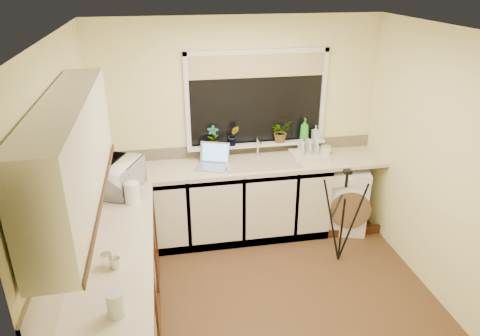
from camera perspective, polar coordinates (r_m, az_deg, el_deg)
name	(u,v)px	position (r m, az deg, el deg)	size (l,w,h in m)	color
floor	(267,300)	(4.40, 3.53, -16.63)	(3.20, 3.20, 0.00)	#523820
ceiling	(276,33)	(3.36, 4.62, 16.91)	(3.20, 3.20, 0.00)	white
wall_back	(239,127)	(5.07, -0.17, 5.24)	(3.20, 3.20, 0.00)	#FFF4AA
wall_front	(340,308)	(2.53, 12.73, -17.11)	(3.20, 3.20, 0.00)	#FFF4AA
wall_left	(71,201)	(3.69, -20.92, -4.05)	(3.00, 3.00, 0.00)	#FFF4AA
wall_right	(444,170)	(4.37, 24.77, -0.28)	(3.00, 3.00, 0.00)	#FFF4AA
base_cabinet_back	(216,204)	(5.08, -3.17, -4.61)	(2.55, 0.60, 0.86)	silver
base_cabinet_left	(120,303)	(3.83, -15.22, -16.44)	(0.54, 2.40, 0.86)	silver
worktop_back	(244,166)	(4.92, 0.46, 0.32)	(3.20, 0.60, 0.04)	beige
worktop_left	(113,257)	(3.56, -16.01, -10.91)	(0.60, 2.40, 0.04)	beige
upper_cabinet	(72,153)	(3.02, -20.82, 1.80)	(0.28, 1.90, 0.70)	silver
splashback_left	(68,233)	(3.48, -21.22, -7.79)	(0.02, 2.40, 0.45)	beige
splashback_back	(239,149)	(5.15, -0.14, 2.51)	(3.20, 0.02, 0.14)	beige
window_glass	(257,99)	(5.00, 2.14, 8.84)	(1.50, 0.02, 1.00)	black
window_blind	(258,66)	(4.89, 2.27, 13.00)	(1.50, 0.02, 0.25)	tan
windowsill	(257,144)	(5.11, 2.18, 3.10)	(1.60, 0.14, 0.03)	white
sink	(261,162)	(4.95, 2.74, 0.84)	(0.82, 0.46, 0.03)	tan
faucet	(258,147)	(5.07, 2.30, 2.74)	(0.03, 0.03, 0.24)	silver
washing_machine	(340,197)	(5.42, 12.80, -3.64)	(0.56, 0.54, 0.79)	white
laptop	(213,160)	(4.86, -3.47, 1.00)	(0.42, 0.40, 0.24)	#A3A4AB
kettle	(132,193)	(4.19, -13.68, -3.14)	(0.15, 0.15, 0.19)	white
dish_rack	(309,155)	(5.13, 8.89, 1.67)	(0.42, 0.31, 0.06)	beige
tripod	(343,217)	(4.74, 13.07, -6.11)	(0.52, 0.52, 1.07)	black
glass_jug	(116,304)	(2.96, -15.70, -16.47)	(0.11, 0.11, 0.17)	silver
steel_jar	(107,261)	(3.40, -16.77, -11.33)	(0.08, 0.08, 0.11)	white
microwave	(118,177)	(4.43, -15.48, -1.08)	(0.53, 0.36, 0.29)	white
plant_a	(213,137)	(4.95, -3.49, 4.07)	(0.13, 0.09, 0.24)	#999999
plant_b	(233,136)	(4.99, -0.85, 4.20)	(0.13, 0.10, 0.23)	#999999
plant_d	(281,131)	(5.12, 5.26, 4.74)	(0.23, 0.20, 0.25)	#999999
soap_bottle_green	(304,130)	(5.18, 8.29, 4.91)	(0.10, 0.10, 0.27)	green
soap_bottle_clear	(316,133)	(5.25, 9.70, 4.52)	(0.08, 0.08, 0.17)	#999999
cup_back	(326,151)	(5.23, 10.96, 2.20)	(0.13, 0.13, 0.10)	silver
cup_left	(115,263)	(3.38, -15.77, -11.69)	(0.09, 0.09, 0.08)	beige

